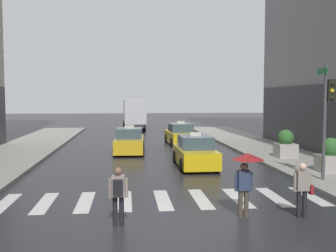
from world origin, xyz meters
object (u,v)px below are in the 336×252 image
Objects in this scene: traffic_light_pole at (327,106)px; pedestrian_with_umbrella at (246,167)px; taxi_third at (180,135)px; pedestrian_with_backpack at (118,192)px; planter_mid_block at (286,145)px; taxi_second at (129,142)px; taxi_lead at (195,153)px; box_truck at (134,113)px; planter_near_corner at (331,156)px; pedestrian_with_handbag at (303,187)px.

traffic_light_pole is 6.61m from pedestrian_with_umbrella.
taxi_third is (-4.25, 14.18, -2.53)m from traffic_light_pole.
planter_mid_block reaches higher than pedestrian_with_backpack.
taxi_second is 2.38× the size of pedestrian_with_umbrella.
taxi_lead and taxi_third have the same top height.
traffic_light_pole is at bearing -43.00° from taxi_lead.
pedestrian_with_backpack is (-1.02, -32.46, -0.88)m from box_truck.
pedestrian_with_backpack is at bearing -130.87° from planter_mid_block.
planter_near_corner is 1.00× the size of planter_mid_block.
pedestrian_with_umbrella reaches higher than pedestrian_with_handbag.
pedestrian_with_handbag is at bearing -70.69° from taxi_second.
planter_near_corner is (5.88, -2.87, 0.15)m from taxi_lead.
taxi_second is 12.50m from planter_near_corner.
pedestrian_with_umbrella is at bearing -85.03° from box_truck.
planter_mid_block is (3.88, 10.60, -0.06)m from pedestrian_with_handbag.
box_truck is at bearing 96.72° from taxi_lead.
taxi_second is at bearing 88.41° from pedestrian_with_backpack.
box_truck is at bearing 88.20° from pedestrian_with_backpack.
taxi_lead is 2.84× the size of planter_near_corner.
pedestrian_with_handbag is (-3.07, -4.46, -2.32)m from traffic_light_pole.
taxi_lead is 0.99× the size of taxi_second.
planter_near_corner is at bearing -86.47° from planter_mid_block.
taxi_third is 13.66m from planter_near_corner.
taxi_second is at bearing 156.58° from planter_mid_block.
pedestrian_with_backpack is at bearing -112.39° from taxi_lead.
traffic_light_pole is 6.64m from planter_mid_block.
traffic_light_pole is 7.02m from taxi_lead.
pedestrian_with_handbag is (4.46, -32.25, -0.92)m from box_truck.
taxi_lead is at bearing 137.00° from traffic_light_pole.
pedestrian_with_umbrella is at bearing 6.36° from pedestrian_with_backpack.
pedestrian_with_handbag is at bearing -124.45° from planter_near_corner.
taxi_second is at bearing 109.31° from pedestrian_with_handbag.
taxi_third is 0.61× the size of box_truck.
taxi_lead reaches higher than pedestrian_with_handbag.
planter_mid_block is at bearing 61.88° from pedestrian_with_umbrella.
planter_mid_block is at bearing 93.53° from planter_near_corner.
taxi_third reaches higher than planter_mid_block.
taxi_third is at bearing 88.44° from pedestrian_with_umbrella.
planter_near_corner reaches higher than pedestrian_with_backpack.
pedestrian_with_backpack is 1.03× the size of planter_near_corner.
pedestrian_with_umbrella is 1.21× the size of planter_near_corner.
taxi_third is (3.90, 4.16, 0.00)m from taxi_second.
planter_near_corner is at bearing -42.35° from taxi_second.
taxi_lead is 0.60× the size of box_truck.
pedestrian_with_umbrella is 1.78m from pedestrian_with_handbag.
pedestrian_with_umbrella is at bearing -138.14° from traffic_light_pole.
pedestrian_with_handbag is at bearing -124.56° from traffic_light_pole.
planter_mid_block is (8.34, -21.64, -0.98)m from box_truck.
taxi_third is 2.80× the size of pedestrian_with_backpack.
taxi_second is at bearing -91.98° from box_truck.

